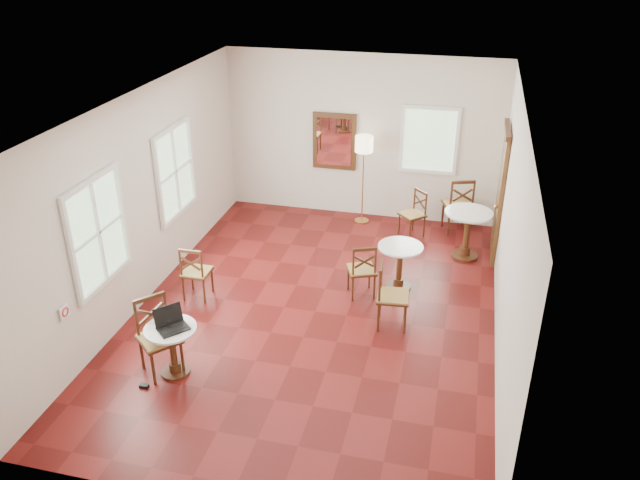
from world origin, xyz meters
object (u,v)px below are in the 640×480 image
at_px(chair_near_a, 196,272).
at_px(chair_mid_b, 391,296).
at_px(navy_mug, 178,317).
at_px(chair_mid_a, 362,270).
at_px(floor_lamp, 364,150).
at_px(chair_back_a, 458,205).
at_px(cafe_table_mid, 400,262).
at_px(water_glass, 169,325).
at_px(cafe_table_back, 467,229).
at_px(power_adapter, 144,386).
at_px(chair_back_b, 413,214).
at_px(chair_near_b, 159,337).
at_px(cafe_table_near, 172,345).
at_px(laptop, 171,323).
at_px(mouse, 169,327).

bearing_deg(chair_near_a, chair_mid_b, 178.18).
bearing_deg(navy_mug, chair_mid_a, 48.76).
bearing_deg(floor_lamp, chair_back_a, -0.08).
xyz_separation_m(cafe_table_mid, water_glass, (-2.42, -2.69, 0.27)).
relative_size(cafe_table_back, power_adapter, 7.71).
bearing_deg(chair_back_a, floor_lamp, -18.83).
bearing_deg(chair_back_a, water_glass, 38.28).
relative_size(chair_mid_a, chair_back_b, 1.04).
height_order(floor_lamp, water_glass, floor_lamp).
bearing_deg(cafe_table_mid, chair_back_b, 89.86).
height_order(cafe_table_mid, chair_near_b, chair_near_b).
distance_m(cafe_table_mid, chair_back_a, 2.32).
bearing_deg(cafe_table_back, chair_back_a, 101.20).
distance_m(chair_back_b, power_adapter, 5.58).
relative_size(chair_near_a, chair_near_b, 0.86).
xyz_separation_m(chair_back_a, water_glass, (-3.17, -4.89, 0.20)).
xyz_separation_m(cafe_table_near, chair_near_b, (-0.18, 0.02, 0.08)).
height_order(chair_mid_b, floor_lamp, floor_lamp).
bearing_deg(chair_mid_b, chair_back_b, -5.35).
height_order(cafe_table_mid, navy_mug, navy_mug).
distance_m(chair_near_b, chair_mid_a, 3.12).
relative_size(chair_back_a, water_glass, 11.01).
distance_m(cafe_table_mid, laptop, 3.60).
bearing_deg(laptop, cafe_table_mid, -0.54).
bearing_deg(chair_near_b, floor_lamp, 22.98).
height_order(floor_lamp, power_adapter, floor_lamp).
distance_m(floor_lamp, mouse, 5.15).
relative_size(chair_near_b, floor_lamp, 0.60).
relative_size(floor_lamp, navy_mug, 16.33).
bearing_deg(water_glass, navy_mug, 82.89).
bearing_deg(chair_mid_b, chair_near_a, 83.57).
bearing_deg(cafe_table_mid, floor_lamp, 113.69).
bearing_deg(navy_mug, chair_back_a, 56.19).
relative_size(cafe_table_back, water_glass, 8.64).
bearing_deg(chair_mid_a, chair_back_b, -125.74).
distance_m(floor_lamp, water_glass, 5.14).
distance_m(chair_mid_a, chair_back_a, 2.84).
bearing_deg(chair_back_a, cafe_table_near, 38.34).
xyz_separation_m(laptop, water_glass, (-0.02, -0.02, -0.02)).
distance_m(cafe_table_back, water_glass, 5.18).
bearing_deg(mouse, chair_mid_a, 64.34).
distance_m(cafe_table_back, power_adapter, 5.62).
bearing_deg(chair_back_b, laptop, -72.51).
relative_size(cafe_table_back, laptop, 1.79).
distance_m(chair_back_b, water_glass, 5.16).
bearing_deg(chair_near_b, chair_back_a, 6.97).
height_order(cafe_table_near, chair_mid_a, chair_mid_a).
distance_m(mouse, power_adapter, 0.78).
distance_m(chair_near_b, laptop, 0.30).
height_order(chair_mid_b, chair_back_b, chair_mid_b).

